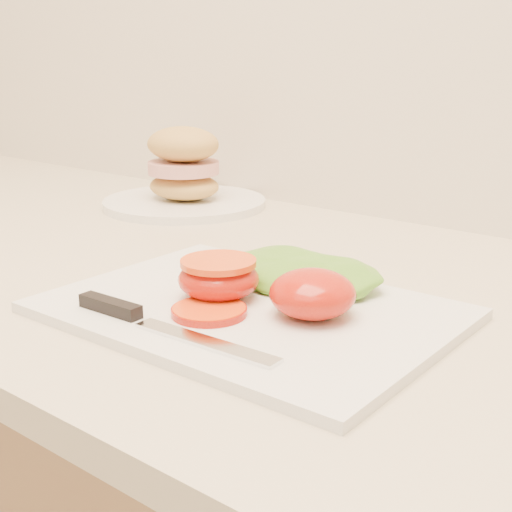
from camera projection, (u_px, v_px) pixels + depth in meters
The scene contains 8 objects.
cutting_board at pixel (249, 310), 0.66m from camera, with size 0.36×0.26×0.01m, color silver.
tomato_half_dome at pixel (312, 294), 0.62m from camera, with size 0.08×0.08×0.04m, color red.
tomato_half_cut at pixel (219, 277), 0.67m from camera, with size 0.08×0.08×0.04m.
tomato_slice_0 at pixel (209, 311), 0.63m from camera, with size 0.07×0.07×0.01m, color orange.
lettuce_leaf_0 at pixel (284, 270), 0.72m from camera, with size 0.13×0.09×0.03m, color #659F2A.
lettuce_leaf_1 at pixel (324, 278), 0.69m from camera, with size 0.11×0.08×0.02m, color #659F2A.
knife at pixel (145, 319), 0.61m from camera, with size 0.22×0.02×0.01m.
sandwich_plate at pixel (184, 178), 1.10m from camera, with size 0.25×0.25×0.12m.
Camera 1 is at (0.04, 1.10, 1.17)m, focal length 50.00 mm.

